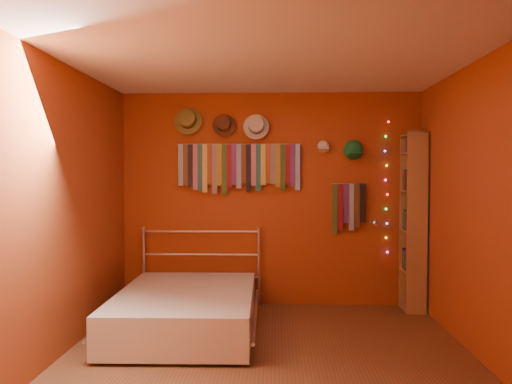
# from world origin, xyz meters

# --- Properties ---
(ground) EXTENTS (3.50, 3.50, 0.00)m
(ground) POSITION_xyz_m (0.00, 0.00, 0.00)
(ground) COLOR brown
(ground) RESTS_ON ground
(back_wall) EXTENTS (3.50, 0.02, 2.50)m
(back_wall) POSITION_xyz_m (0.00, 1.75, 1.25)
(back_wall) COLOR #8D3716
(back_wall) RESTS_ON ground
(right_wall) EXTENTS (0.02, 3.50, 2.50)m
(right_wall) POSITION_xyz_m (1.75, 0.00, 1.25)
(right_wall) COLOR #8D3716
(right_wall) RESTS_ON ground
(left_wall) EXTENTS (0.02, 3.50, 2.50)m
(left_wall) POSITION_xyz_m (-1.75, 0.00, 1.25)
(left_wall) COLOR #8D3716
(left_wall) RESTS_ON ground
(ceiling) EXTENTS (3.50, 3.50, 0.02)m
(ceiling) POSITION_xyz_m (0.00, 0.00, 2.50)
(ceiling) COLOR white
(ceiling) RESTS_ON back_wall
(tie_rack) EXTENTS (1.45, 0.03, 0.59)m
(tie_rack) POSITION_xyz_m (-0.37, 1.68, 1.65)
(tie_rack) COLOR silver
(tie_rack) RESTS_ON back_wall
(small_tie_rack) EXTENTS (0.40, 0.03, 0.59)m
(small_tie_rack) POSITION_xyz_m (0.91, 1.69, 1.19)
(small_tie_rack) COLOR silver
(small_tie_rack) RESTS_ON back_wall
(fedora_olive) EXTENTS (0.32, 0.18, 0.32)m
(fedora_olive) POSITION_xyz_m (-0.96, 1.65, 2.17)
(fedora_olive) COLOR olive
(fedora_olive) RESTS_ON back_wall
(fedora_brown) EXTENTS (0.27, 0.14, 0.26)m
(fedora_brown) POSITION_xyz_m (-0.54, 1.66, 2.12)
(fedora_brown) COLOR #4F2A1C
(fedora_brown) RESTS_ON back_wall
(fedora_white) EXTENTS (0.30, 0.16, 0.30)m
(fedora_white) POSITION_xyz_m (-0.17, 1.65, 2.10)
(fedora_white) COLOR beige
(fedora_white) RESTS_ON back_wall
(cap_white) EXTENTS (0.16, 0.20, 0.16)m
(cap_white) POSITION_xyz_m (0.62, 1.70, 1.87)
(cap_white) COLOR white
(cap_white) RESTS_ON back_wall
(cap_green) EXTENTS (0.20, 0.25, 0.20)m
(cap_green) POSITION_xyz_m (0.96, 1.70, 1.82)
(cap_green) COLOR #1B7A39
(cap_green) RESTS_ON back_wall
(fairy_lights) EXTENTS (0.06, 0.02, 1.54)m
(fairy_lights) POSITION_xyz_m (1.35, 1.71, 1.39)
(fairy_lights) COLOR #FF3333
(fairy_lights) RESTS_ON back_wall
(reading_lamp) EXTENTS (0.07, 0.31, 0.09)m
(reading_lamp) POSITION_xyz_m (1.17, 1.51, 1.00)
(reading_lamp) COLOR silver
(reading_lamp) RESTS_ON back_wall
(bookshelf) EXTENTS (0.25, 0.34, 2.00)m
(bookshelf) POSITION_xyz_m (1.66, 1.53, 1.02)
(bookshelf) COLOR olive
(bookshelf) RESTS_ON ground
(bed) EXTENTS (1.43, 1.93, 0.92)m
(bed) POSITION_xyz_m (-0.81, 0.68, 0.22)
(bed) COLOR silver
(bed) RESTS_ON ground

